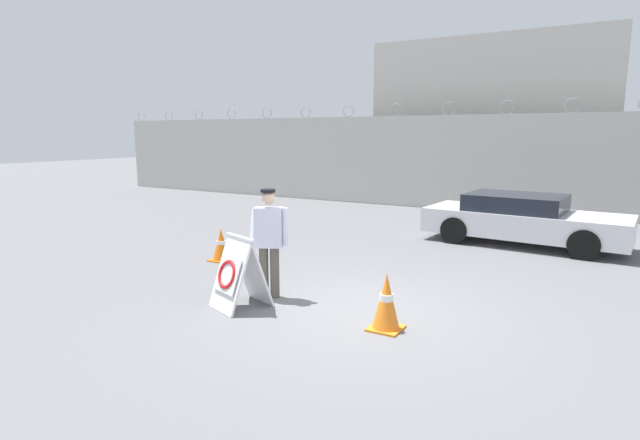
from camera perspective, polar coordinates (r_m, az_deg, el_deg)
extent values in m
plane|color=slate|center=(7.74, 4.55, -10.34)|extent=(90.00, 90.00, 0.00)
cube|color=beige|center=(18.02, 20.21, 6.01)|extent=(36.00, 0.30, 3.32)
torus|color=gray|center=(27.27, -19.75, 11.07)|extent=(0.47, 0.03, 0.47)
torus|color=gray|center=(25.81, -16.88, 11.33)|extent=(0.47, 0.03, 0.47)
torus|color=gray|center=(24.43, -13.67, 11.58)|extent=(0.47, 0.03, 0.47)
torus|color=gray|center=(23.13, -10.09, 11.82)|extent=(0.47, 0.03, 0.47)
torus|color=gray|center=(21.93, -6.08, 12.03)|extent=(0.47, 0.03, 0.47)
torus|color=gray|center=(20.84, -1.63, 12.20)|extent=(0.47, 0.03, 0.47)
torus|color=gray|center=(19.88, 3.28, 12.31)|extent=(0.47, 0.03, 0.47)
torus|color=gray|center=(19.08, 8.65, 12.32)|extent=(0.47, 0.03, 0.47)
torus|color=gray|center=(18.45, 14.44, 12.22)|extent=(0.47, 0.03, 0.47)
torus|color=gray|center=(18.01, 20.57, 11.98)|extent=(0.47, 0.03, 0.47)
torus|color=gray|center=(17.78, 26.91, 11.59)|extent=(0.47, 0.03, 0.47)
cube|color=beige|center=(23.76, 20.13, 10.38)|extent=(8.99, 7.72, 6.30)
cube|color=white|center=(7.76, -10.25, -6.23)|extent=(0.79, 0.62, 1.09)
cube|color=white|center=(7.95, -7.88, -5.78)|extent=(0.79, 0.62, 1.09)
cube|color=white|center=(7.72, -9.17, -2.01)|extent=(0.71, 0.31, 0.05)
cube|color=white|center=(7.74, -10.51, -6.12)|extent=(0.60, 0.38, 0.54)
torus|color=red|center=(7.73, -10.59, -6.13)|extent=(0.49, 0.34, 0.44)
cylinder|color=#514C42|center=(8.25, -5.19, -5.98)|extent=(0.15, 0.15, 0.85)
cylinder|color=#514C42|center=(8.28, -6.43, -5.94)|extent=(0.15, 0.15, 0.85)
cube|color=silver|center=(8.10, -5.90, -0.84)|extent=(0.49, 0.39, 0.65)
sphere|color=#DBB293|center=(8.02, -5.96, 2.53)|extent=(0.23, 0.23, 0.23)
cylinder|color=silver|center=(8.05, -4.01, -0.78)|extent=(0.09, 0.09, 0.62)
cylinder|color=silver|center=(8.25, -7.62, -0.78)|extent=(0.23, 0.35, 0.60)
cylinder|color=black|center=(8.01, -5.98, 3.35)|extent=(0.24, 0.24, 0.05)
cube|color=orange|center=(7.10, 7.51, -12.16)|extent=(0.44, 0.44, 0.03)
cone|color=orange|center=(6.96, 7.59, -9.11)|extent=(0.37, 0.37, 0.77)
cylinder|color=white|center=(6.95, 7.60, -8.81)|extent=(0.19, 0.19, 0.11)
cube|color=orange|center=(10.87, -11.17, -4.49)|extent=(0.44, 0.44, 0.03)
cone|color=orange|center=(10.79, -11.23, -2.73)|extent=(0.37, 0.37, 0.65)
cylinder|color=white|center=(10.78, -11.24, -2.56)|extent=(0.19, 0.19, 0.09)
cylinder|color=black|center=(13.74, 28.83, -1.20)|extent=(0.67, 0.25, 0.66)
cylinder|color=black|center=(12.06, 27.93, -2.51)|extent=(0.67, 0.25, 0.66)
cylinder|color=black|center=(14.29, 17.45, -0.05)|extent=(0.67, 0.25, 0.66)
cylinder|color=black|center=(12.68, 15.10, -1.14)|extent=(0.67, 0.25, 0.66)
cube|color=silver|center=(13.08, 22.30, -0.34)|extent=(4.73, 2.20, 0.59)
cube|color=black|center=(13.06, 21.46, 1.89)|extent=(2.33, 1.82, 0.40)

